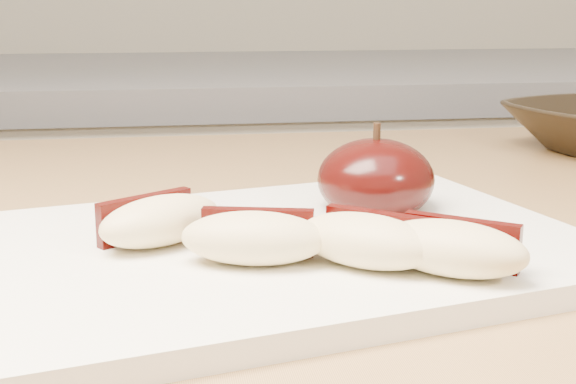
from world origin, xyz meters
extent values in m
cube|color=silver|center=(0.00, 1.20, 0.45)|extent=(2.40, 0.60, 0.90)
cube|color=slate|center=(0.00, 1.20, 0.92)|extent=(2.40, 0.62, 0.04)
cube|color=#AC834B|center=(0.00, 0.50, 0.88)|extent=(1.64, 0.64, 0.04)
cube|color=white|center=(0.02, 0.41, 0.91)|extent=(0.36, 0.29, 0.01)
ellipsoid|color=black|center=(0.09, 0.46, 0.93)|extent=(0.09, 0.09, 0.05)
cylinder|color=black|center=(0.09, 0.46, 0.96)|extent=(0.00, 0.00, 0.01)
ellipsoid|color=beige|center=(-0.04, 0.41, 0.93)|extent=(0.08, 0.07, 0.03)
cube|color=black|center=(-0.05, 0.42, 0.92)|extent=(0.05, 0.04, 0.02)
ellipsoid|color=beige|center=(0.00, 0.37, 0.93)|extent=(0.08, 0.05, 0.03)
cube|color=black|center=(0.01, 0.39, 0.92)|extent=(0.06, 0.02, 0.02)
ellipsoid|color=beige|center=(0.05, 0.36, 0.93)|extent=(0.08, 0.07, 0.03)
cube|color=black|center=(0.06, 0.37, 0.92)|extent=(0.05, 0.04, 0.02)
ellipsoid|color=beige|center=(0.09, 0.34, 0.93)|extent=(0.08, 0.07, 0.03)
cube|color=black|center=(0.10, 0.35, 0.92)|extent=(0.05, 0.04, 0.02)
camera|label=1|loc=(-0.04, 0.01, 1.04)|focal=50.00mm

